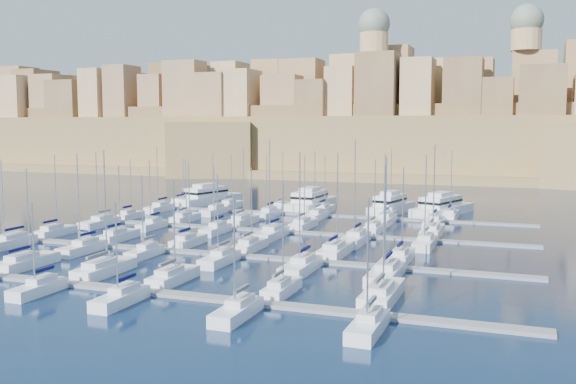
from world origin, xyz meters
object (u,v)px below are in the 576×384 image
at_px(motor_yacht_b, 311,201).
at_px(sailboat_2, 104,269).
at_px(motor_yacht_c, 391,205).
at_px(motor_yacht_d, 442,207).
at_px(motor_yacht_a, 207,197).
at_px(sailboat_4, 281,288).

bearing_deg(motor_yacht_b, sailboat_2, -93.78).
relative_size(motor_yacht_c, motor_yacht_d, 0.84).
distance_m(motor_yacht_a, motor_yacht_d, 55.88).
distance_m(motor_yacht_a, motor_yacht_c, 45.27).
xyz_separation_m(sailboat_4, motor_yacht_b, (-20.19, 72.15, 1.00)).
distance_m(sailboat_4, motor_yacht_b, 74.93).
xyz_separation_m(motor_yacht_c, motor_yacht_d, (10.64, 1.49, 0.00)).
bearing_deg(motor_yacht_b, motor_yacht_a, -179.60).
height_order(motor_yacht_b, motor_yacht_d, same).
height_order(sailboat_4, motor_yacht_b, sailboat_4).
height_order(sailboat_2, motor_yacht_d, sailboat_2).
relative_size(motor_yacht_b, motor_yacht_d, 1.00).
bearing_deg(motor_yacht_b, sailboat_4, -74.36).
xyz_separation_m(sailboat_4, motor_yacht_c, (-1.34, 70.40, 1.00)).
xyz_separation_m(motor_yacht_a, motor_yacht_b, (26.40, 0.19, 0.00)).
height_order(sailboat_4, motor_yacht_a, sailboat_4).
bearing_deg(motor_yacht_a, sailboat_2, -72.94).
distance_m(sailboat_2, motor_yacht_a, 74.00).
xyz_separation_m(sailboat_2, motor_yacht_b, (4.69, 70.92, 0.95)).
bearing_deg(sailboat_4, sailboat_2, 177.17).
xyz_separation_m(sailboat_2, sailboat_4, (24.88, -1.23, -0.04)).
bearing_deg(motor_yacht_a, sailboat_4, -57.08).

